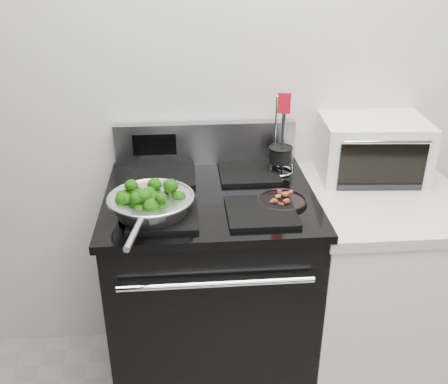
{
  "coord_description": "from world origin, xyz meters",
  "views": [
    {
      "loc": [
        -0.39,
        -0.27,
        1.78
      ],
      "look_at": [
        -0.25,
        1.36,
        0.98
      ],
      "focal_mm": 40.0,
      "sensor_mm": 36.0,
      "label": 1
    }
  ],
  "objects": [
    {
      "name": "back_wall",
      "position": [
        0.0,
        1.75,
        1.35
      ],
      "size": [
        4.0,
        0.02,
        2.7
      ],
      "primitive_type": "cube",
      "color": "beige",
      "rests_on": "ground"
    },
    {
      "name": "gas_range",
      "position": [
        -0.3,
        1.41,
        0.49
      ],
      "size": [
        0.79,
        0.69,
        1.13
      ],
      "color": "black",
      "rests_on": "floor"
    },
    {
      "name": "counter",
      "position": [
        0.39,
        1.41,
        0.46
      ],
      "size": [
        0.62,
        0.68,
        0.92
      ],
      "color": "white",
      "rests_on": "floor"
    },
    {
      "name": "skillet",
      "position": [
        -0.51,
        1.25,
        1.0
      ],
      "size": [
        0.3,
        0.47,
        0.06
      ],
      "rotation": [
        0.0,
        0.0,
        -0.17
      ],
      "color": "silver",
      "rests_on": "gas_range"
    },
    {
      "name": "broccoli_pile",
      "position": [
        -0.51,
        1.25,
        1.02
      ],
      "size": [
        0.23,
        0.23,
        0.08
      ],
      "primitive_type": null,
      "color": "black",
      "rests_on": "skillet"
    },
    {
      "name": "bacon_plate",
      "position": [
        -0.04,
        1.32,
        0.97
      ],
      "size": [
        0.18,
        0.18,
        0.04
      ],
      "rotation": [
        0.0,
        0.0,
        0.15
      ],
      "color": "black",
      "rests_on": "gas_range"
    },
    {
      "name": "utensil_holder",
      "position": [
        -0.0,
        1.59,
        1.01
      ],
      "size": [
        0.11,
        0.11,
        0.34
      ],
      "rotation": [
        0.0,
        0.0,
        -0.28
      ],
      "color": "silver",
      "rests_on": "gas_range"
    },
    {
      "name": "toaster_oven",
      "position": [
        0.38,
        1.6,
        1.04
      ],
      "size": [
        0.44,
        0.35,
        0.24
      ],
      "rotation": [
        0.0,
        0.0,
        -0.07
      ],
      "color": "white",
      "rests_on": "counter"
    }
  ]
}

